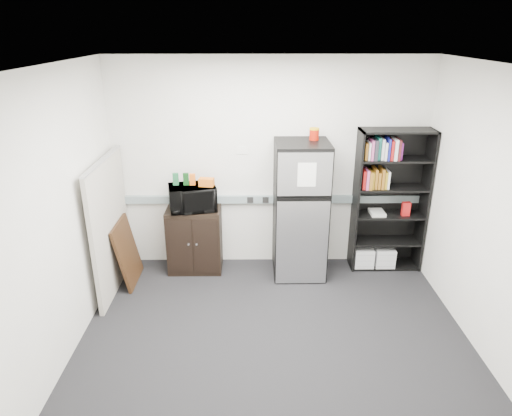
{
  "coord_description": "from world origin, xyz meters",
  "views": [
    {
      "loc": [
        -0.23,
        -3.85,
        2.99
      ],
      "look_at": [
        -0.18,
        0.9,
        1.1
      ],
      "focal_mm": 32.0,
      "sensor_mm": 36.0,
      "label": 1
    }
  ],
  "objects_px": {
    "microwave": "(192,198)",
    "cubicle_partition": "(110,226)",
    "cabinet": "(195,239)",
    "refrigerator": "(300,210)",
    "bookshelf": "(388,198)"
  },
  "relations": [
    {
      "from": "cubicle_partition",
      "to": "cabinet",
      "type": "bearing_deg",
      "value": 24.37
    },
    {
      "from": "cubicle_partition",
      "to": "cabinet",
      "type": "distance_m",
      "value": 1.09
    },
    {
      "from": "cabinet",
      "to": "cubicle_partition",
      "type": "bearing_deg",
      "value": -155.63
    },
    {
      "from": "refrigerator",
      "to": "cubicle_partition",
      "type": "bearing_deg",
      "value": -172.04
    },
    {
      "from": "cabinet",
      "to": "refrigerator",
      "type": "xyz_separation_m",
      "value": [
        1.35,
        -0.08,
        0.44
      ]
    },
    {
      "from": "microwave",
      "to": "refrigerator",
      "type": "distance_m",
      "value": 1.36
    },
    {
      "from": "cabinet",
      "to": "refrigerator",
      "type": "relative_size",
      "value": 0.49
    },
    {
      "from": "cabinet",
      "to": "microwave",
      "type": "height_order",
      "value": "microwave"
    },
    {
      "from": "cubicle_partition",
      "to": "refrigerator",
      "type": "distance_m",
      "value": 2.3
    },
    {
      "from": "microwave",
      "to": "cubicle_partition",
      "type": "bearing_deg",
      "value": -169.48
    },
    {
      "from": "cubicle_partition",
      "to": "microwave",
      "type": "xyz_separation_m",
      "value": [
        0.93,
        0.4,
        0.2
      ]
    },
    {
      "from": "cabinet",
      "to": "refrigerator",
      "type": "bearing_deg",
      "value": -3.4
    },
    {
      "from": "bookshelf",
      "to": "cubicle_partition",
      "type": "distance_m",
      "value": 3.45
    },
    {
      "from": "cubicle_partition",
      "to": "cabinet",
      "type": "height_order",
      "value": "cubicle_partition"
    },
    {
      "from": "bookshelf",
      "to": "microwave",
      "type": "distance_m",
      "value": 2.48
    }
  ]
}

